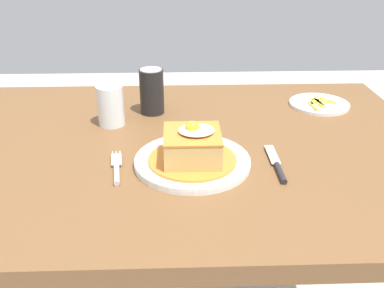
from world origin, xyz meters
name	(u,v)px	position (x,y,z in m)	size (l,w,h in m)	color
dining_table	(187,182)	(0.00, 0.00, 0.62)	(1.19, 0.86, 0.73)	brown
main_plate	(192,161)	(0.01, -0.11, 0.74)	(0.25, 0.25, 0.02)	white
sandwich_meal	(193,147)	(0.01, -0.11, 0.77)	(0.19, 0.19, 0.09)	orange
fork	(117,169)	(-0.15, -0.14, 0.74)	(0.03, 0.14, 0.01)	silver
knife	(278,167)	(0.19, -0.14, 0.74)	(0.02, 0.17, 0.01)	#262628
soda_can	(152,91)	(-0.09, 0.20, 0.79)	(0.07, 0.07, 0.12)	black
drinking_glass	(111,108)	(-0.19, 0.12, 0.78)	(0.07, 0.07, 0.10)	#3F2314
side_plate_fries	(319,104)	(0.39, 0.23, 0.74)	(0.17, 0.17, 0.02)	white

